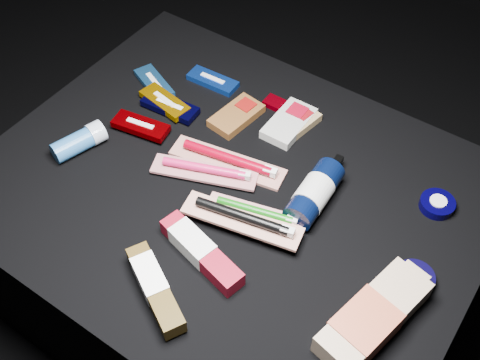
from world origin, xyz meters
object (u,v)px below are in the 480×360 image
Objects in this scene: deodorant_stick at (80,141)px; toothpaste_carton_red at (198,249)px; bodywash_bottle at (372,318)px; lotion_bottle at (314,193)px.

toothpaste_carton_red is at bearing 5.94° from deodorant_stick.
toothpaste_carton_red is at bearing -158.92° from bodywash_bottle.
deodorant_stick is 0.37m from toothpaste_carton_red.
bodywash_bottle is 1.24× the size of toothpaste_carton_red.
lotion_bottle is 0.25m from toothpaste_carton_red.
lotion_bottle is 1.58× the size of deodorant_stick.
deodorant_stick is at bearing -169.64° from bodywash_bottle.
deodorant_stick is (-0.47, -0.15, -0.01)m from lotion_bottle.
bodywash_bottle is (0.21, -0.17, -0.01)m from lotion_bottle.
bodywash_bottle is 0.32m from toothpaste_carton_red.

